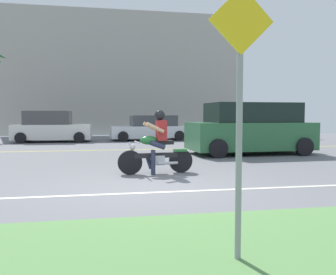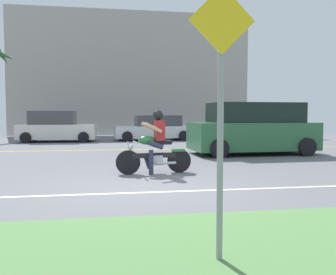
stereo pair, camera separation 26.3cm
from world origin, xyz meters
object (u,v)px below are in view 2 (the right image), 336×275
(suv_nearby, at_px, (253,129))
(motorcyclist, at_px, (155,147))
(parked_car_1, at_px, (56,127))
(parked_car_2, at_px, (155,128))
(street_sign, at_px, (221,99))

(suv_nearby, bearing_deg, motorcyclist, -136.96)
(parked_car_1, bearing_deg, parked_car_2, 4.03)
(suv_nearby, distance_m, street_sign, 10.15)
(motorcyclist, bearing_deg, parked_car_2, 83.17)
(motorcyclist, relative_size, suv_nearby, 0.40)
(motorcyclist, height_order, suv_nearby, suv_nearby)
(parked_car_2, bearing_deg, motorcyclist, -96.83)
(motorcyclist, xyz_separation_m, street_sign, (-0.03, -5.43, 0.93))
(parked_car_2, height_order, street_sign, street_sign)
(suv_nearby, relative_size, parked_car_1, 1.16)
(motorcyclist, height_order, street_sign, street_sign)
(motorcyclist, relative_size, parked_car_2, 0.42)
(parked_car_2, xyz_separation_m, street_sign, (-1.43, -17.10, 0.92))
(suv_nearby, distance_m, parked_car_1, 11.00)
(motorcyclist, xyz_separation_m, parked_car_1, (-3.98, 11.30, 0.11))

